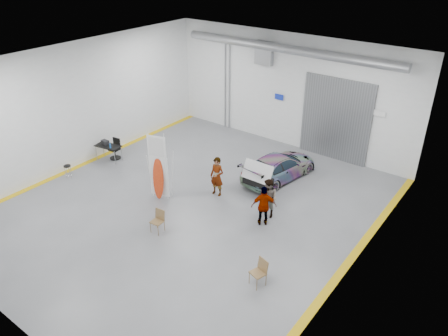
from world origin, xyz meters
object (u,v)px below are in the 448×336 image
Objects in this scene: work_table at (107,145)px; person_a at (217,176)px; shop_stool at (68,172)px; person_b at (268,198)px; folding_chair_near at (158,225)px; surfboard_display at (157,172)px; folding_chair_far at (258,277)px; sedan_car at (279,166)px; office_chair at (116,150)px; person_c at (264,206)px.

person_a is at bearing 5.85° from work_table.
person_a reaches higher than shop_stool.
person_b reaches higher than folding_chair_near.
folding_chair_far is (6.47, -1.96, -0.97)m from surfboard_display.
shop_stool is at bearing 46.65° from sedan_car.
work_table is (-11.10, 3.04, 0.52)m from folding_chair_far.
folding_chair_far reaches higher than folding_chair_near.
office_chair reaches higher than folding_chair_far.
shop_stool is at bearing 170.70° from folding_chair_near.
folding_chair_far is at bearing -24.30° from office_chair.
folding_chair_far is 11.52m from work_table.
folding_chair_near is at bearing -24.58° from work_table.
person_b is (1.28, -3.03, 0.23)m from sedan_car.
work_table is at bearing -38.35° from person_c.
work_table is (-0.01, 2.43, 0.49)m from shop_stool.
person_c is 4.89m from surfboard_display.
sedan_car is 7.36m from folding_chair_far.
sedan_car is 3.96× the size of office_chair.
sedan_car reaches higher than folding_chair_far.
folding_chair_near is 4.70m from folding_chair_far.
shop_stool is (-4.62, -1.34, -0.93)m from surfboard_display.
person_a reaches higher than sedan_car.
folding_chair_near is (-2.82, -3.51, -0.55)m from person_b.
sedan_car reaches higher than work_table.
work_table is 0.53m from office_chair.
surfboard_display is 6.83m from folding_chair_far.
surfboard_display is (-4.76, -1.05, 0.41)m from person_c.
folding_chair_near is (-1.55, -6.53, -0.32)m from sedan_car.
person_a reaches higher than person_b.
person_a is at bearing -51.89° from person_c.
folding_chair_far is at bearing -47.45° from person_b.
office_chair reaches higher than shop_stool.
person_c is 1.61× the size of office_chair.
folding_chair_far is 11.10m from shop_stool.
sedan_car is 6.72m from folding_chair_near.
folding_chair_far is at bearing -3.18° from shop_stool.
office_chair is (-10.94, 3.39, 0.17)m from folding_chair_far.
person_c reaches higher than work_table.
person_b is 0.53× the size of surfboard_display.
folding_chair_far is at bearing -33.01° from surfboard_display.
person_a is at bearing -4.20° from office_chair.
person_a is 1.95× the size of folding_chair_near.
shop_stool is at bearing -179.94° from surfboard_display.
sedan_car is 9.97m from shop_stool.
person_c is 2.52× the size of shop_stool.
surfboard_display reaches higher than folding_chair_near.
folding_chair_far is at bearing 81.37° from person_c.
office_chair is (0.15, 2.78, 0.13)m from shop_stool.
surfboard_display is 3.38× the size of folding_chair_near.
shop_stool is 2.78m from office_chair.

